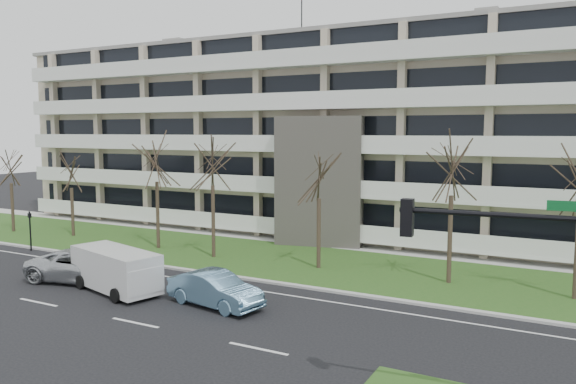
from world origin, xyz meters
The scene contains 17 objects.
ground centered at (0.00, 0.00, 0.00)m, with size 160.00×160.00×0.00m, color black.
grass_verge centered at (0.00, 13.00, 0.03)m, with size 90.00×10.00×0.06m, color #21501A.
curb centered at (0.00, 8.00, 0.06)m, with size 90.00×0.35×0.12m, color #B2B2AD.
sidewalk centered at (0.00, 18.50, 0.04)m, with size 90.00×2.00×0.08m, color #B2B2AD.
lane_edge_line centered at (0.00, 6.50, 0.01)m, with size 90.00×0.12×0.01m, color white.
apartment_building centered at (-0.01, 25.32, 7.61)m, with size 60.50×15.10×18.75m.
silver_pickup centered at (-6.98, 3.70, 0.85)m, with size 2.81×6.10×1.69m, color silver.
blue_sedan centered at (1.64, 3.44, 0.79)m, with size 1.68×4.81×1.58m, color #6A98B9.
white_van centered at (-4.04, 3.05, 1.26)m, with size 5.77×3.36×2.11m.
traffic_signal centered at (15.42, -2.10, 4.08)m, with size 5.43×0.81×6.31m.
pedestrian_signal centered at (-16.25, 7.50, 1.69)m, with size 0.30×0.28×2.66m.
tree_0 centered at (-23.58, 11.54, 5.42)m, with size 3.49×3.49×6.98m.
tree_1 centered at (-17.91, 12.47, 5.14)m, with size 3.31×3.31×6.61m.
tree_2 centered at (-9.17, 12.05, 6.36)m, with size 4.09×4.09×8.18m.
tree_3 centered at (-4.22, 11.56, 6.37)m, with size 4.10×4.10×8.20m.
tree_4 centered at (2.87, 12.05, 5.73)m, with size 3.68×3.68×7.37m.
tree_5 centered at (10.27, 12.32, 6.48)m, with size 4.16×4.16×8.33m.
Camera 1 is at (16.30, -17.08, 7.98)m, focal length 35.00 mm.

